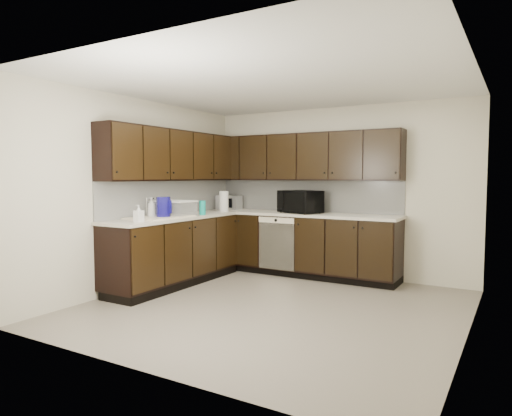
{
  "coord_description": "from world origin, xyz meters",
  "views": [
    {
      "loc": [
        2.39,
        -4.47,
        1.48
      ],
      "look_at": [
        -0.57,
        0.6,
        1.07
      ],
      "focal_mm": 32.0,
      "sensor_mm": 36.0,
      "label": 1
    }
  ],
  "objects_px": {
    "toaster_oven": "(229,202)",
    "blue_pitcher": "(163,208)",
    "sink": "(159,222)",
    "microwave": "(300,202)",
    "storage_bin": "(173,209)"
  },
  "relations": [
    {
      "from": "microwave",
      "to": "blue_pitcher",
      "type": "xyz_separation_m",
      "value": [
        -1.17,
        -1.66,
        -0.03
      ]
    },
    {
      "from": "sink",
      "to": "toaster_oven",
      "type": "relative_size",
      "value": 2.26
    },
    {
      "from": "sink",
      "to": "blue_pitcher",
      "type": "bearing_deg",
      "value": 6.62
    },
    {
      "from": "storage_bin",
      "to": "blue_pitcher",
      "type": "xyz_separation_m",
      "value": [
        0.1,
        -0.31,
        0.04
      ]
    },
    {
      "from": "toaster_oven",
      "to": "blue_pitcher",
      "type": "bearing_deg",
      "value": -93.55
    },
    {
      "from": "blue_pitcher",
      "to": "sink",
      "type": "bearing_deg",
      "value": 166.19
    },
    {
      "from": "toaster_oven",
      "to": "blue_pitcher",
      "type": "height_order",
      "value": "blue_pitcher"
    },
    {
      "from": "toaster_oven",
      "to": "storage_bin",
      "type": "bearing_deg",
      "value": -96.4
    },
    {
      "from": "toaster_oven",
      "to": "blue_pitcher",
      "type": "distance_m",
      "value": 1.75
    },
    {
      "from": "blue_pitcher",
      "to": "storage_bin",
      "type": "bearing_deg",
      "value": 86.86
    },
    {
      "from": "blue_pitcher",
      "to": "microwave",
      "type": "bearing_deg",
      "value": 34.36
    },
    {
      "from": "toaster_oven",
      "to": "storage_bin",
      "type": "height_order",
      "value": "toaster_oven"
    },
    {
      "from": "sink",
      "to": "toaster_oven",
      "type": "bearing_deg",
      "value": 92.26
    },
    {
      "from": "sink",
      "to": "microwave",
      "type": "bearing_deg",
      "value": 53.31
    },
    {
      "from": "microwave",
      "to": "blue_pitcher",
      "type": "relative_size",
      "value": 2.16
    }
  ]
}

